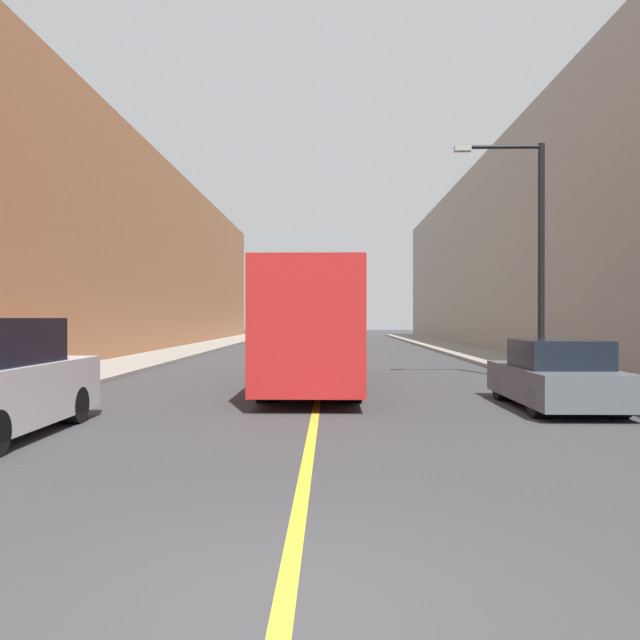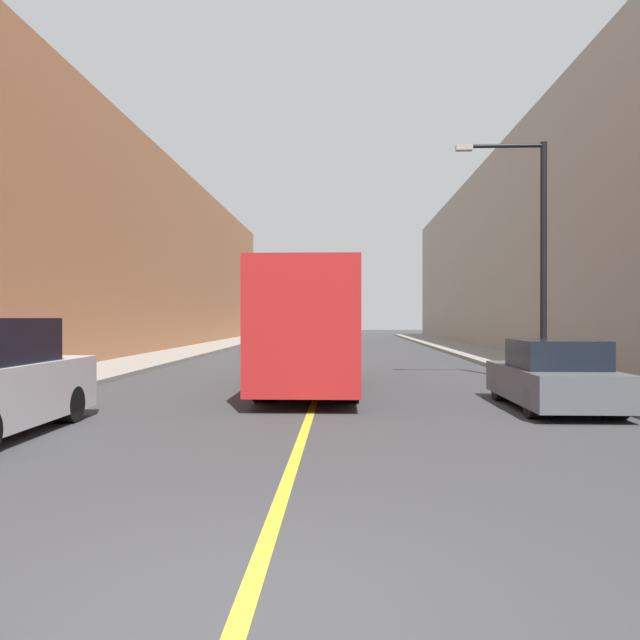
# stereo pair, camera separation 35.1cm
# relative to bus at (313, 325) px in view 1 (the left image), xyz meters

# --- Properties ---
(ground_plane) EXTENTS (200.00, 200.00, 0.00)m
(ground_plane) POSITION_rel_bus_xyz_m (0.19, -13.56, -1.76)
(ground_plane) COLOR #38383A
(sidewalk_left) EXTENTS (3.09, 72.00, 0.15)m
(sidewalk_left) POSITION_rel_bus_xyz_m (-7.79, 16.44, -1.69)
(sidewalk_left) COLOR gray
(sidewalk_left) RESTS_ON ground
(sidewalk_right) EXTENTS (3.09, 72.00, 0.15)m
(sidewalk_right) POSITION_rel_bus_xyz_m (8.17, 16.44, -1.69)
(sidewalk_right) COLOR gray
(sidewalk_right) RESTS_ON ground
(building_row_left) EXTENTS (4.00, 72.00, 11.46)m
(building_row_left) POSITION_rel_bus_xyz_m (-11.34, 16.44, 3.97)
(building_row_left) COLOR #B2724C
(building_row_left) RESTS_ON ground
(building_row_right) EXTENTS (4.00, 72.00, 11.86)m
(building_row_right) POSITION_rel_bus_xyz_m (11.71, 16.44, 4.17)
(building_row_right) COLOR gray
(building_row_right) RESTS_ON ground
(road_center_line) EXTENTS (0.16, 72.00, 0.01)m
(road_center_line) POSITION_rel_bus_xyz_m (0.19, 16.44, -1.76)
(road_center_line) COLOR gold
(road_center_line) RESTS_ON ground
(bus) EXTENTS (2.45, 10.30, 3.29)m
(bus) POSITION_rel_bus_xyz_m (0.00, 0.00, 0.00)
(bus) COLOR #AD1E1E
(bus) RESTS_ON ground
(car_right_near) EXTENTS (1.90, 4.26, 1.50)m
(car_right_near) POSITION_rel_bus_xyz_m (5.40, -4.10, -1.09)
(car_right_near) COLOR #51565B
(car_right_near) RESTS_ON ground
(street_lamp_right) EXTENTS (2.74, 0.24, 7.13)m
(street_lamp_right) POSITION_rel_bus_xyz_m (6.66, 1.40, 2.50)
(street_lamp_right) COLOR black
(street_lamp_right) RESTS_ON sidewalk_right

